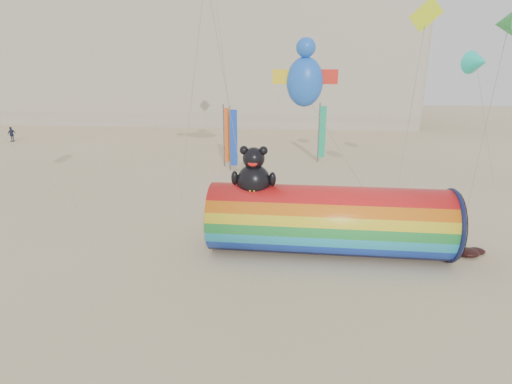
# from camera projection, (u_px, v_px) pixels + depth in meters

# --- Properties ---
(ground) EXTENTS (160.00, 160.00, 0.00)m
(ground) POSITION_uv_depth(u_px,v_px,m) (241.00, 252.00, 18.14)
(ground) COLOR #CCB58C
(ground) RESTS_ON ground
(hotel_building) EXTENTS (60.40, 15.40, 20.60)m
(hotel_building) POSITION_uv_depth(u_px,v_px,m) (207.00, 52.00, 60.01)
(hotel_building) COLOR #B7AD99
(hotel_building) RESTS_ON ground
(windsock_assembly) EXTENTS (10.56, 3.22, 4.87)m
(windsock_assembly) POSITION_uv_depth(u_px,v_px,m) (328.00, 219.00, 17.65)
(windsock_assembly) COLOR red
(windsock_assembly) RESTS_ON ground
(kite_handler) EXTENTS (0.70, 0.61, 1.61)m
(kite_handler) POSITION_uv_depth(u_px,v_px,m) (453.00, 229.00, 18.56)
(kite_handler) COLOR slate
(kite_handler) RESTS_ON ground
(fabric_bundle) EXTENTS (2.62, 1.35, 0.41)m
(fabric_bundle) POSITION_uv_depth(u_px,v_px,m) (454.00, 249.00, 17.96)
(fabric_bundle) COLOR #340D09
(fabric_bundle) RESTS_ON ground
(festival_banners) EXTENTS (8.58, 4.05, 5.20)m
(festival_banners) POSITION_uv_depth(u_px,v_px,m) (262.00, 135.00, 33.36)
(festival_banners) COLOR #59595E
(festival_banners) RESTS_ON ground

